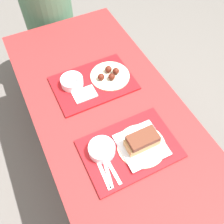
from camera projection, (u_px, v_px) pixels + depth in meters
ground_plane at (114, 173)px, 1.89m from camera, size 12.00×12.00×0.00m
picnic_table at (115, 129)px, 1.36m from camera, size 0.77×1.82×0.74m
picnic_bench_far at (56, 45)px, 2.16m from camera, size 0.73×0.28×0.44m
tray_near at (130, 149)px, 1.18m from camera, size 0.45×0.31×0.01m
tray_far at (94, 83)px, 1.42m from camera, size 0.45×0.31×0.01m
bowl_coleslaw_near at (102, 149)px, 1.15m from camera, size 0.12×0.12×0.05m
brisket_sandwich_plate at (142, 143)px, 1.16m from camera, size 0.23×0.23×0.09m
plastic_fork_near at (107, 170)px, 1.11m from camera, size 0.05×0.17×0.00m
plastic_knife_near at (111, 168)px, 1.12m from camera, size 0.02×0.17×0.00m
plastic_spoon_near at (103, 172)px, 1.11m from camera, size 0.02×0.17×0.00m
condiment_packet at (128, 134)px, 1.22m from camera, size 0.04×0.03×0.01m
bowl_coleslaw_far at (72, 81)px, 1.38m from camera, size 0.12×0.12×0.05m
wings_plate_far at (110, 75)px, 1.43m from camera, size 0.23×0.23×0.05m
napkin_far at (85, 94)px, 1.36m from camera, size 0.12×0.09×0.01m
person_seated_across at (47, 8)px, 1.87m from camera, size 0.37×0.37×0.68m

